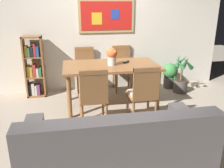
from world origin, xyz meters
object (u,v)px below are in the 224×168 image
at_px(dining_chair_near_right, 144,91).
at_px(leather_couch, 116,155).
at_px(flower_vase, 112,55).
at_px(tv_remote, 126,62).
at_px(dining_chair_far_left, 85,66).
at_px(dining_chair_far_right, 122,64).
at_px(dining_chair_near_left, 93,94).
at_px(bookshelf, 34,68).
at_px(dining_table, 111,70).
at_px(potted_ivy, 170,75).
at_px(potted_palm, 181,79).

relative_size(dining_chair_near_right, leather_couch, 0.51).
distance_m(flower_vase, tv_remote, 0.36).
bearing_deg(dining_chair_far_left, dining_chair_far_right, 2.67).
bearing_deg(dining_chair_near_left, tv_remote, 52.34).
bearing_deg(leather_couch, dining_chair_near_left, 95.10).
xyz_separation_m(dining_chair_near_right, bookshelf, (-1.71, 1.53, 0.02)).
bearing_deg(flower_vase, dining_table, 105.21).
bearing_deg(dining_chair_far_right, bookshelf, -177.66).
bearing_deg(dining_chair_far_right, flower_vase, -113.77).
distance_m(dining_chair_far_left, flower_vase, 0.99).
bearing_deg(dining_table, dining_chair_near_right, -66.21).
distance_m(dining_chair_far_right, tv_remote, 0.75).
relative_size(dining_table, potted_ivy, 3.01).
xyz_separation_m(leather_couch, flower_vase, (0.30, 1.87, 0.61)).
distance_m(dining_chair_near_right, dining_chair_far_left, 1.72).
bearing_deg(tv_remote, dining_chair_near_right, -86.95).
relative_size(dining_chair_near_left, dining_chair_far_right, 1.00).
distance_m(dining_table, potted_ivy, 1.62).
bearing_deg(dining_chair_far_left, leather_couch, -88.03).
distance_m(dining_chair_near_right, potted_palm, 1.67).
xyz_separation_m(dining_chair_near_left, potted_palm, (1.91, 1.16, -0.25)).
height_order(leather_couch, tv_remote, leather_couch).
xyz_separation_m(dining_table, dining_chair_near_right, (0.34, -0.78, -0.12)).
distance_m(dining_table, tv_remote, 0.33).
xyz_separation_m(dining_table, dining_chair_far_right, (0.39, 0.82, -0.12)).
height_order(dining_table, dining_chair_near_right, dining_chair_near_right).
relative_size(dining_chair_far_left, flower_vase, 3.06).
xyz_separation_m(dining_chair_near_right, potted_ivy, (1.07, 1.48, -0.24)).
bearing_deg(potted_ivy, bookshelf, 178.96).
height_order(leather_couch, potted_ivy, leather_couch).
height_order(dining_chair_far_left, bookshelf, bookshelf).
distance_m(dining_chair_near_right, potted_ivy, 1.84).
height_order(dining_chair_near_right, potted_palm, dining_chair_near_right).
relative_size(dining_chair_far_left, bookshelf, 0.78).
relative_size(dining_table, dining_chair_near_right, 1.78).
xyz_separation_m(dining_chair_near_right, potted_palm, (1.18, 1.16, -0.25)).
bearing_deg(bookshelf, flower_vase, -29.79).
bearing_deg(dining_chair_near_left, dining_table, 63.38).
height_order(dining_chair_near_right, bookshelf, bookshelf).
xyz_separation_m(dining_table, potted_palm, (1.52, 0.38, -0.37)).
height_order(potted_palm, tv_remote, potted_palm).
xyz_separation_m(dining_chair_far_right, potted_palm, (1.13, -0.44, -0.25)).
distance_m(potted_palm, flower_vase, 1.69).
bearing_deg(flower_vase, potted_palm, 15.65).
bearing_deg(potted_palm, dining_chair_near_left, -148.64).
bearing_deg(flower_vase, dining_chair_near_right, -65.79).
distance_m(leather_couch, tv_remote, 2.15).
height_order(dining_chair_far_left, potted_palm, dining_chair_far_left).
bearing_deg(dining_chair_near_right, dining_table, 113.79).
distance_m(dining_chair_far_left, bookshelf, 0.98).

